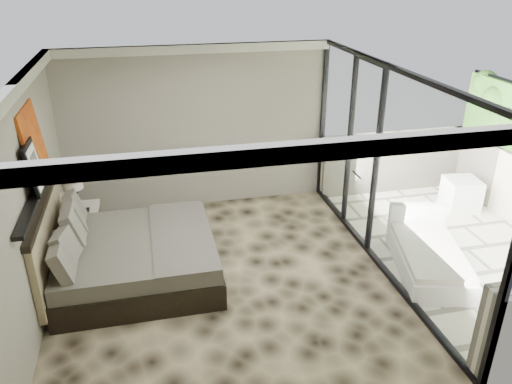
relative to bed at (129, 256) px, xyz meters
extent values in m
plane|color=black|center=(1.23, -0.35, -0.35)|extent=(5.00, 5.00, 0.00)
cube|color=silver|center=(1.23, -0.35, 2.44)|extent=(4.50, 5.00, 0.02)
cube|color=gray|center=(1.23, 2.14, 1.05)|extent=(4.50, 0.02, 2.80)
cube|color=gray|center=(-1.01, -0.35, 1.05)|extent=(0.02, 5.00, 2.80)
cube|color=white|center=(3.48, -0.35, 1.05)|extent=(0.08, 5.00, 2.80)
cube|color=beige|center=(4.98, -0.35, -0.41)|extent=(3.00, 5.00, 0.12)
cube|color=black|center=(-0.95, -0.25, 1.15)|extent=(0.12, 2.20, 0.05)
cube|color=black|center=(0.11, 0.00, -0.17)|extent=(2.11, 2.01, 0.36)
cube|color=#565247|center=(0.11, 0.00, 0.12)|extent=(2.05, 1.95, 0.22)
cube|color=#4A4640|center=(0.72, 0.00, 0.23)|extent=(0.80, 1.99, 0.03)
cube|color=#867155|center=(-0.97, 0.00, 0.35)|extent=(0.08, 2.11, 1.00)
cube|color=black|center=(-0.73, 1.30, -0.07)|extent=(0.76, 0.76, 0.57)
cone|color=black|center=(-0.77, 1.27, 0.25)|extent=(0.18, 0.18, 0.16)
cone|color=black|center=(-0.77, 1.27, 0.41)|extent=(0.18, 0.18, 0.16)
cylinder|color=beige|center=(-0.77, 1.27, 0.63)|extent=(0.31, 0.31, 0.21)
cube|color=#BA460F|center=(-0.96, 0.18, 1.62)|extent=(0.13, 0.90, 0.90)
cube|color=black|center=(-0.91, -0.25, 1.47)|extent=(0.11, 0.50, 0.60)
cube|color=white|center=(5.67, 0.91, -0.08)|extent=(0.62, 0.62, 0.55)
cube|color=white|center=(4.08, -0.75, -0.21)|extent=(1.24, 1.83, 0.29)
cube|color=beige|center=(4.08, -0.75, -0.02)|extent=(1.17, 1.72, 0.08)
cube|color=white|center=(4.29, 0.01, 0.12)|extent=(0.84, 0.34, 0.37)
camera|label=1|loc=(0.39, -6.02, 3.61)|focal=35.00mm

